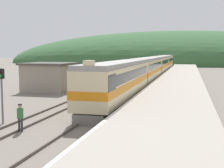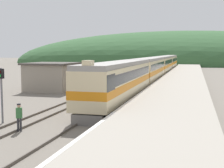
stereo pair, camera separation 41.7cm
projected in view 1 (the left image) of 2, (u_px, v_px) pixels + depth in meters
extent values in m
cube|color=#4C443D|center=(156.00, 74.00, 70.76)|extent=(0.08, 180.00, 0.16)
cube|color=#4C443D|center=(162.00, 75.00, 70.41)|extent=(0.08, 180.00, 0.16)
cube|color=#4C443D|center=(136.00, 74.00, 71.86)|extent=(0.08, 180.00, 0.16)
cube|color=#4C443D|center=(142.00, 74.00, 71.52)|extent=(0.08, 180.00, 0.16)
cube|color=#9E9689|center=(179.00, 81.00, 49.97)|extent=(6.85, 140.00, 1.04)
cube|color=silver|center=(159.00, 77.00, 50.72)|extent=(0.24, 140.00, 0.01)
ellipsoid|color=#335B33|center=(174.00, 64.00, 140.13)|extent=(157.76, 70.99, 28.84)
cube|color=gray|center=(50.00, 78.00, 41.45)|extent=(5.65, 5.94, 3.49)
cube|color=#47423D|center=(50.00, 64.00, 41.26)|extent=(6.15, 6.44, 0.24)
cube|color=black|center=(119.00, 99.00, 31.18)|extent=(2.42, 18.75, 0.85)
cube|color=beige|center=(119.00, 80.00, 30.99)|extent=(2.96, 19.95, 2.95)
cube|color=orange|center=(119.00, 83.00, 31.01)|extent=(2.99, 19.97, 0.65)
cube|color=black|center=(119.00, 74.00, 30.92)|extent=(2.98, 18.75, 0.88)
cube|color=gray|center=(119.00, 64.00, 30.81)|extent=(2.78, 19.95, 0.40)
cube|color=black|center=(92.00, 82.00, 22.38)|extent=(3.00, 2.20, 1.18)
cube|color=beige|center=(89.00, 63.00, 21.58)|extent=(0.64, 0.80, 0.36)
cube|color=slate|center=(88.00, 120.00, 21.75)|extent=(2.30, 0.40, 0.77)
cube|color=black|center=(147.00, 81.00, 51.07)|extent=(2.42, 18.30, 0.85)
cube|color=beige|center=(147.00, 69.00, 50.87)|extent=(2.96, 19.47, 2.95)
cube|color=orange|center=(147.00, 71.00, 50.90)|extent=(2.99, 19.49, 0.65)
cube|color=black|center=(147.00, 65.00, 50.81)|extent=(2.98, 18.30, 0.88)
cube|color=gray|center=(147.00, 59.00, 50.70)|extent=(2.78, 19.47, 0.40)
cube|color=black|center=(159.00, 73.00, 70.72)|extent=(2.42, 18.30, 0.85)
cube|color=beige|center=(159.00, 65.00, 70.52)|extent=(2.96, 19.47, 2.95)
cube|color=orange|center=(159.00, 66.00, 70.55)|extent=(2.99, 19.49, 0.65)
cube|color=black|center=(159.00, 62.00, 70.46)|extent=(2.98, 18.30, 0.88)
cube|color=gray|center=(159.00, 57.00, 70.35)|extent=(2.78, 19.47, 0.40)
cube|color=black|center=(166.00, 68.00, 90.37)|extent=(2.42, 18.30, 0.85)
cube|color=beige|center=(166.00, 62.00, 90.17)|extent=(2.96, 19.47, 2.95)
cube|color=orange|center=(166.00, 63.00, 90.20)|extent=(2.99, 19.49, 0.65)
cube|color=black|center=(166.00, 60.00, 90.11)|extent=(2.98, 18.30, 0.88)
cube|color=gray|center=(166.00, 56.00, 90.00)|extent=(2.78, 19.47, 0.40)
cylinder|color=slate|center=(2.00, 96.00, 22.23)|extent=(0.14, 0.14, 4.00)
cube|color=black|center=(1.00, 74.00, 22.07)|extent=(0.36, 0.28, 0.71)
sphere|color=#3C0504|center=(0.00, 72.00, 21.89)|extent=(0.22, 0.22, 0.22)
sphere|color=green|center=(0.00, 76.00, 21.92)|extent=(0.22, 0.22, 0.22)
cylinder|color=#2D2D33|center=(19.00, 125.00, 20.08)|extent=(0.14, 0.14, 0.88)
cylinder|color=#2D2D33|center=(22.00, 125.00, 20.09)|extent=(0.14, 0.14, 0.88)
cube|color=#336B38|center=(20.00, 113.00, 20.00)|extent=(0.41, 0.31, 0.68)
sphere|color=tan|center=(20.00, 106.00, 19.96)|extent=(0.24, 0.24, 0.24)
cylinder|color=black|center=(20.00, 105.00, 19.95)|extent=(0.25, 0.25, 0.07)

